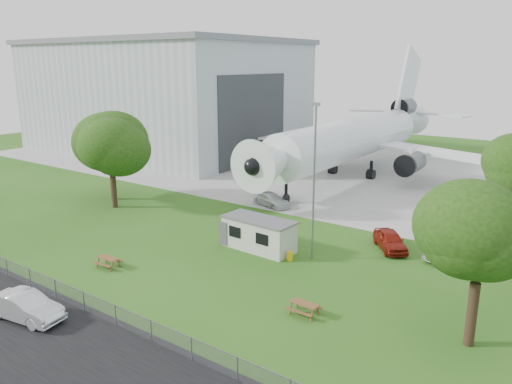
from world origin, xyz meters
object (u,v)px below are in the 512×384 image
Objects in this scene: site_cabin at (259,234)px; car_centre_sedan at (25,307)px; airliner at (356,137)px; hangar at (165,95)px; picnic_west at (109,267)px; picnic_east at (304,314)px.

site_cabin is 1.35× the size of car_centre_sedan.
airliner reaches higher than car_centre_sedan.
hangar is 36.21m from airliner.
site_cabin is 12.02m from picnic_west.
car_centre_sedan is at bearing -88.73° from airliner.
picnic_west is at bearing -125.95° from site_cabin.
picnic_west is 0.36× the size of car_centre_sedan.
site_cabin reaches higher than car_centre_sedan.
picnic_east is at bearing 5.68° from picnic_west.
car_centre_sedan is at bearing -52.45° from hangar.
picnic_west is at bearing -170.44° from picnic_east.
picnic_west and picnic_east have the same top height.
airliner is 9.49× the size of car_centre_sedan.
airliner reaches higher than site_cabin.
picnic_west is 1.00× the size of picnic_east.
picnic_west is (-7.02, -9.67, -1.31)m from site_cabin.
site_cabin is (41.61, -30.55, -8.09)m from hangar.
hangar reaches higher than picnic_west.
car_centre_sedan is at bearing -140.98° from picnic_east.
site_cabin is 3.78× the size of picnic_east.
picnic_east is at bearing -69.30° from airliner.
car_centre_sedan is (37.03, -48.18, -8.58)m from hangar.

